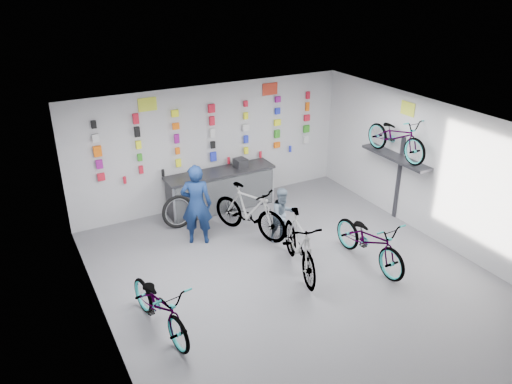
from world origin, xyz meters
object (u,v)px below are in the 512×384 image
bike_left (160,305)px  bike_right (370,240)px  bike_center (299,244)px  counter (221,191)px  customer (283,215)px  bike_service (250,211)px  clerk (196,205)px

bike_left → bike_right: bike_right is taller
bike_left → bike_center: size_ratio=0.95×
counter → bike_center: size_ratio=1.36×
customer → bike_service: bearing=132.7°
clerk → customer: clerk is taller
bike_service → customer: 0.76m
bike_left → customer: 3.67m
bike_left → clerk: bearing=46.7°
bike_right → customer: (-1.04, 1.63, 0.08)m
bike_center → bike_service: size_ratio=1.02×
bike_center → bike_service: 1.76m
bike_service → clerk: size_ratio=1.09×
bike_left → customer: bearing=17.0°
bike_center → bike_right: (1.39, -0.43, -0.07)m
counter → bike_right: (1.59, -3.64, 0.04)m
clerk → bike_service: bearing=-165.8°
bike_center → bike_right: bike_center is taller
counter → bike_left: 4.53m
bike_right → clerk: size_ratio=1.11×
bike_service → customer: size_ratio=1.61×
bike_right → bike_service: 2.68m
counter → customer: 2.08m
clerk → counter: bearing=-106.3°
bike_left → bike_center: bearing=-1.3°
bike_service → customer: bearing=-70.9°
counter → bike_left: (-2.74, -3.61, 0.01)m
counter → bike_left: bearing=-127.2°
bike_right → customer: 1.94m
counter → customer: customer is taller
bike_center → customer: customer is taller
bike_left → bike_right: size_ratio=0.94×
clerk → bike_left: bearing=81.8°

